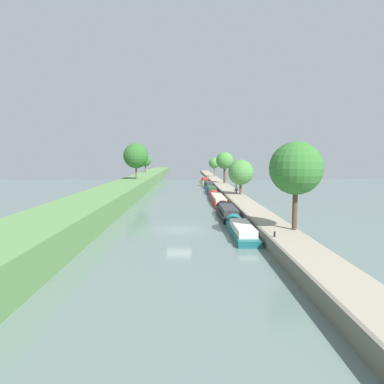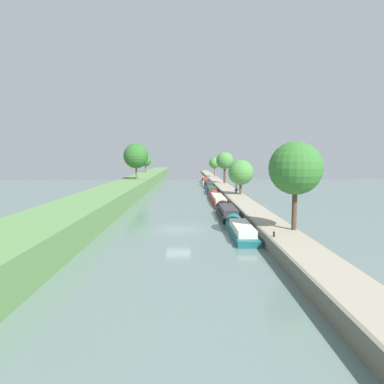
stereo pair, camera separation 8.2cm
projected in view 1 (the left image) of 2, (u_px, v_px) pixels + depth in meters
The scene contains 20 objects.
ground_plane at pixel (179, 230), 35.90m from camera, with size 160.00×160.00×0.00m, color slate.
left_grassy_bank at pixel (73, 218), 35.60m from camera, with size 6.64×260.00×2.60m.
right_towpath at pixel (267, 224), 35.99m from camera, with size 3.17×260.00×1.11m.
stone_quay at pixel (251, 224), 35.96m from camera, with size 0.25×260.00×1.16m.
narrowboat_teal at pixel (240, 229), 33.82m from camera, with size 2.01×10.32×1.91m.
narrowboat_black at pixel (227, 212), 44.09m from camera, with size 2.13×10.67×2.07m.
narrowboat_red at pixel (217, 199), 58.58m from camera, with size 2.06×16.28×1.96m.
narrowboat_blue at pixel (211, 190), 72.54m from camera, with size 1.86×11.46×1.97m.
narrowboat_green at pixel (208, 185), 86.01m from camera, with size 1.81×15.37×2.03m.
narrowboat_cream at pixel (205, 180), 102.95m from camera, with size 1.87×16.25×1.90m.
tree_rightbank_near at pixel (296, 168), 30.11m from camera, with size 4.66×4.66×7.78m.
tree_rightbank_midnear at pixel (241, 172), 59.09m from camera, with size 4.32×4.32×5.97m.
tree_rightbank_midfar at pixel (225, 161), 84.92m from camera, with size 4.22×4.22×7.67m.
tree_rightbank_far at pixel (214, 163), 113.30m from camera, with size 3.56×3.56×6.22m.
tree_leftbank_downstream at pixel (145, 161), 112.06m from camera, with size 3.72×3.72×5.60m.
tree_leftbank_upstream at pixel (136, 156), 76.69m from camera, with size 5.56×5.56×7.96m.
person_walking at pixel (236, 188), 61.81m from camera, with size 0.34×0.34×1.66m.
mooring_bollard_near at pixel (275, 234), 27.85m from camera, with size 0.16×0.16×0.45m.
mooring_bollard_far at pixel (209, 176), 110.42m from camera, with size 0.16×0.16×0.45m.
park_bench at pixel (237, 189), 65.74m from camera, with size 0.44×1.50×0.47m.
Camera 1 is at (0.83, -35.33, 7.55)m, focal length 32.34 mm.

